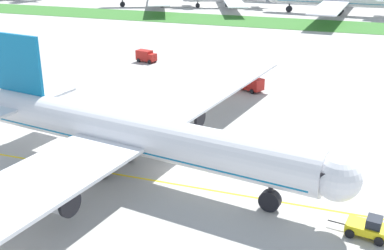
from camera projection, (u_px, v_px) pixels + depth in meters
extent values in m
plane|color=#ADAAA5|center=(175.00, 173.00, 58.25)|extent=(600.00, 600.00, 0.00)
cube|color=yellow|center=(167.00, 183.00, 55.83)|extent=(280.00, 0.36, 0.01)
cube|color=#38722D|center=(300.00, 24.00, 161.36)|extent=(320.00, 24.00, 0.10)
cylinder|color=white|center=(137.00, 134.00, 55.65)|extent=(43.96, 11.74, 4.80)
cube|color=#0C6B9E|center=(137.00, 141.00, 55.95)|extent=(42.17, 11.08, 0.58)
sphere|color=white|center=(338.00, 178.00, 45.31)|extent=(4.56, 4.56, 4.56)
cube|color=#0C6B9E|center=(18.00, 64.00, 61.58)|extent=(7.85, 1.73, 7.68)
cube|color=white|center=(45.00, 94.00, 67.90)|extent=(5.98, 8.35, 0.34)
cube|color=white|center=(206.00, 88.00, 74.93)|extent=(15.81, 40.42, 0.38)
cylinder|color=#B7BABF|center=(186.00, 115.00, 67.62)|extent=(4.92, 3.34, 2.64)
cylinder|color=black|center=(200.00, 118.00, 66.60)|extent=(0.83, 2.80, 2.77)
cylinder|color=#B7BABF|center=(52.00, 198.00, 45.95)|extent=(4.92, 3.34, 2.64)
cylinder|color=black|center=(70.00, 203.00, 44.93)|extent=(0.83, 2.80, 2.77)
cylinder|color=black|center=(270.00, 193.00, 49.45)|extent=(0.50, 0.50, 1.86)
cylinder|color=black|center=(270.00, 200.00, 49.78)|extent=(2.42, 1.38, 2.28)
cylinder|color=black|center=(127.00, 147.00, 60.48)|extent=(0.50, 0.50, 1.86)
cylinder|color=black|center=(127.00, 153.00, 60.82)|extent=(2.42, 1.38, 2.28)
cylinder|color=black|center=(102.00, 162.00, 56.35)|extent=(0.50, 0.50, 1.86)
cylinder|color=black|center=(102.00, 169.00, 56.69)|extent=(2.42, 1.38, 2.28)
cube|color=black|center=(331.00, 171.00, 45.42)|extent=(2.23, 3.82, 0.86)
sphere|color=black|center=(46.00, 103.00, 64.83)|extent=(0.34, 0.34, 0.34)
sphere|color=black|center=(64.00, 107.00, 63.35)|extent=(0.34, 0.34, 0.34)
sphere|color=black|center=(84.00, 111.00, 61.87)|extent=(0.34, 0.34, 0.34)
sphere|color=black|center=(104.00, 115.00, 60.38)|extent=(0.34, 0.34, 0.34)
sphere|color=black|center=(125.00, 120.00, 58.90)|extent=(0.34, 0.34, 0.34)
sphere|color=black|center=(148.00, 124.00, 57.42)|extent=(0.34, 0.34, 0.34)
sphere|color=black|center=(172.00, 129.00, 55.94)|extent=(0.34, 0.34, 0.34)
sphere|color=black|center=(197.00, 134.00, 54.46)|extent=(0.34, 0.34, 0.34)
sphere|color=black|center=(223.00, 140.00, 52.97)|extent=(0.34, 0.34, 0.34)
sphere|color=black|center=(251.00, 145.00, 51.49)|extent=(0.34, 0.34, 0.34)
sphere|color=black|center=(280.00, 151.00, 50.01)|extent=(0.34, 0.34, 0.34)
cube|color=yellow|center=(367.00, 228.00, 45.54)|extent=(4.09, 2.78, 0.77)
cube|color=black|center=(374.00, 222.00, 44.98)|extent=(1.61, 1.87, 0.90)
cylinder|color=black|center=(337.00, 222.00, 46.87)|extent=(1.80, 0.41, 0.12)
cylinder|color=black|center=(350.00, 234.00, 45.37)|extent=(0.94, 0.49, 0.90)
cylinder|color=black|center=(354.00, 222.00, 47.17)|extent=(0.94, 0.49, 0.90)
cylinder|color=black|center=(379.00, 241.00, 44.19)|extent=(0.94, 0.49, 0.90)
cylinder|color=black|center=(383.00, 230.00, 45.99)|extent=(0.94, 0.49, 0.90)
cube|color=#B21E19|center=(144.00, 55.00, 111.01)|extent=(3.93, 2.92, 2.26)
cube|color=#B21E19|center=(152.00, 57.00, 109.99)|extent=(1.81, 2.36, 1.66)
cube|color=#263347|center=(154.00, 56.00, 109.55)|extent=(0.49, 1.81, 0.73)
cylinder|color=black|center=(155.00, 60.00, 111.16)|extent=(0.94, 0.49, 0.90)
cylinder|color=black|center=(149.00, 62.00, 109.43)|extent=(0.94, 0.49, 0.90)
cylinder|color=black|center=(144.00, 58.00, 112.72)|extent=(0.94, 0.49, 0.90)
cylinder|color=black|center=(139.00, 60.00, 110.99)|extent=(0.94, 0.49, 0.90)
cube|color=#B21E19|center=(251.00, 83.00, 89.18)|extent=(4.95, 4.02, 2.14)
cube|color=#B21E19|center=(240.00, 81.00, 91.08)|extent=(2.51, 2.78, 1.84)
cube|color=#263347|center=(237.00, 79.00, 91.46)|extent=(0.93, 1.82, 0.81)
cylinder|color=black|center=(236.00, 87.00, 90.63)|extent=(0.94, 0.66, 0.90)
cylinder|color=black|center=(244.00, 85.00, 92.19)|extent=(0.94, 0.66, 0.90)
cylinder|color=black|center=(252.00, 91.00, 88.07)|extent=(0.94, 0.66, 0.90)
cylinder|color=black|center=(260.00, 89.00, 89.63)|extent=(0.94, 0.66, 0.90)
cube|color=white|center=(159.00, 1.00, 185.42)|extent=(20.17, 33.40, 0.37)
cylinder|color=#B7BABF|center=(156.00, 2.00, 192.74)|extent=(5.03, 4.05, 2.54)
cylinder|color=black|center=(151.00, 2.00, 192.62)|extent=(1.39, 2.61, 2.67)
cylinder|color=black|center=(122.00, 2.00, 202.91)|extent=(0.48, 0.48, 1.79)
cylinder|color=black|center=(123.00, 4.00, 203.23)|extent=(2.41, 1.76, 2.20)
cylinder|color=black|center=(162.00, 3.00, 201.61)|extent=(0.48, 0.48, 1.79)
cylinder|color=black|center=(162.00, 5.00, 201.94)|extent=(2.41, 1.76, 2.20)
cylinder|color=black|center=(162.00, 1.00, 206.13)|extent=(0.48, 0.48, 1.79)
cylinder|color=black|center=(162.00, 3.00, 206.45)|extent=(2.41, 1.76, 2.20)
cube|color=white|center=(235.00, 3.00, 184.35)|extent=(16.68, 29.80, 0.32)
cylinder|color=#B7BABF|center=(230.00, 4.00, 190.88)|extent=(4.28, 3.33, 2.18)
cylinder|color=black|center=(226.00, 4.00, 190.86)|extent=(1.09, 2.26, 2.28)
cylinder|color=black|center=(198.00, 4.00, 200.43)|extent=(0.41, 0.41, 1.53)
cylinder|color=black|center=(198.00, 5.00, 200.70)|extent=(2.06, 1.44, 1.88)
cylinder|color=black|center=(233.00, 4.00, 198.66)|extent=(0.41, 0.41, 1.53)
cylinder|color=black|center=(233.00, 6.00, 198.94)|extent=(2.06, 1.44, 1.88)
cylinder|color=black|center=(232.00, 3.00, 202.53)|extent=(0.41, 0.41, 1.53)
cylinder|color=black|center=(232.00, 5.00, 202.81)|extent=(2.06, 1.44, 1.88)
cube|color=#0C6B9E|center=(332.00, 1.00, 181.13)|extent=(40.66, 7.23, 0.62)
cube|color=white|center=(384.00, 0.00, 169.36)|extent=(5.13, 8.56, 0.36)
cube|color=white|center=(329.00, 8.00, 161.76)|extent=(11.56, 38.41, 0.41)
cylinder|color=#B7BABF|center=(329.00, 9.00, 170.12)|extent=(5.09, 3.15, 2.85)
cylinder|color=black|center=(322.00, 9.00, 171.01)|extent=(0.61, 3.01, 2.99)
cylinder|color=#B7BABF|center=(338.00, 1.00, 192.49)|extent=(5.09, 3.15, 2.85)
cylinder|color=black|center=(332.00, 1.00, 193.38)|extent=(0.61, 3.01, 2.99)
cylinder|color=black|center=(289.00, 6.00, 187.90)|extent=(0.54, 0.54, 2.01)
cylinder|color=black|center=(289.00, 9.00, 188.26)|extent=(2.53, 1.26, 2.46)
cylinder|color=black|center=(339.00, 10.00, 178.55)|extent=(0.54, 0.54, 2.01)
cylinder|color=black|center=(339.00, 13.00, 178.91)|extent=(2.53, 1.26, 2.46)
cylinder|color=black|center=(341.00, 8.00, 183.23)|extent=(0.54, 0.54, 2.01)
cylinder|color=black|center=(341.00, 11.00, 183.59)|extent=(2.53, 1.26, 2.46)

